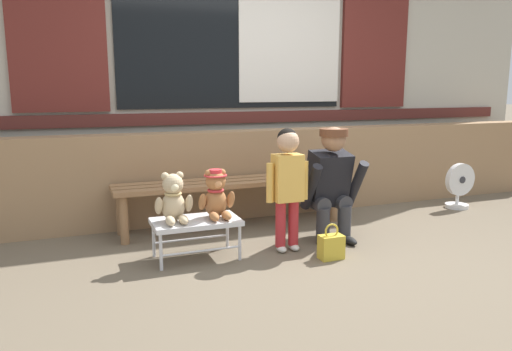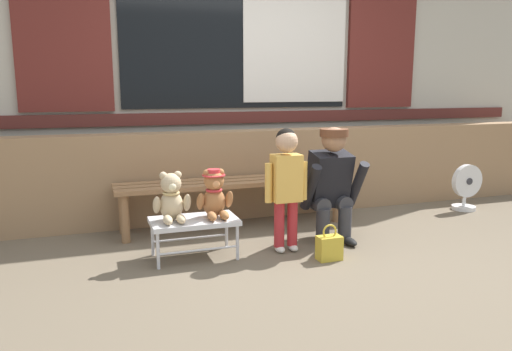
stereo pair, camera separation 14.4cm
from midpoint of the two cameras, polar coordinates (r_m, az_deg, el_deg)
The scene contains 11 objects.
ground_plane at distance 3.64m, azimuth 8.03°, elevation -10.04°, with size 60.00×60.00×0.00m, color brown.
brick_low_wall at distance 4.80m, azimuth 0.43°, elevation 0.29°, with size 7.44×0.25×0.85m, color #997551.
shop_facade at distance 5.25m, azimuth -1.47°, elevation 16.32°, with size 7.60×0.26×3.61m.
wooden_bench_long at distance 4.37m, azimuth -1.68°, elevation -1.39°, with size 2.10×0.40×0.44m.
small_display_bench at distance 3.64m, azimuth -6.16°, elevation -5.60°, with size 0.64×0.36×0.30m.
teddy_bear_plain at distance 3.56m, azimuth -8.74°, elevation -2.73°, with size 0.28×0.26×0.36m.
teddy_bear_with_hat at distance 3.62m, azimuth -3.77°, elevation -2.25°, with size 0.28×0.27×0.36m.
child_standing at distance 3.70m, azimuth 4.69°, elevation -0.10°, with size 0.35×0.18×0.96m.
adult_crouching at distance 4.03m, azimuth 9.84°, elevation -0.98°, with size 0.50×0.49×0.95m.
handbag_on_ground at distance 3.67m, azimuth 9.73°, elevation -8.31°, with size 0.18×0.11×0.27m.
floor_fan at distance 5.51m, azimuth 24.16°, elevation -1.30°, with size 0.34×0.24×0.48m.
Camera 2 is at (-1.51, -3.06, 1.26)m, focal length 34.04 mm.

